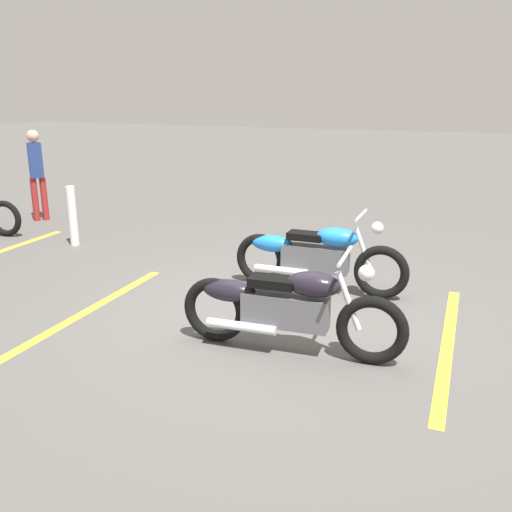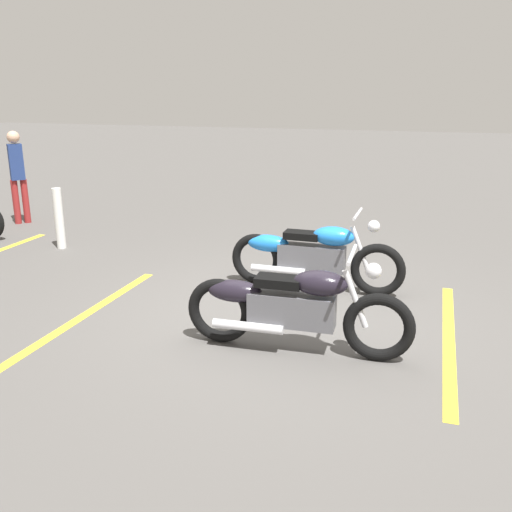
{
  "view_description": "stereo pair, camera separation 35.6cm",
  "coord_description": "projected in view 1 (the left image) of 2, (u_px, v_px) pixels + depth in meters",
  "views": [
    {
      "loc": [
        -1.97,
        5.69,
        2.47
      ],
      "look_at": [
        0.28,
        0.0,
        0.65
      ],
      "focal_mm": 39.66,
      "sensor_mm": 36.0,
      "label": 1
    },
    {
      "loc": [
        -1.63,
        5.81,
        2.47
      ],
      "look_at": [
        0.28,
        0.0,
        0.65
      ],
      "focal_mm": 39.66,
      "sensor_mm": 36.0,
      "label": 2
    }
  ],
  "objects": [
    {
      "name": "ground_plane",
      "position": [
        279.0,
        313.0,
        6.47
      ],
      "size": [
        60.0,
        60.0,
        0.0
      ],
      "primitive_type": "plane",
      "color": "#514F4C"
    },
    {
      "name": "motorcycle_bright_foreground",
      "position": [
        314.0,
        255.0,
        7.07
      ],
      "size": [
        2.23,
        0.62,
        1.04
      ],
      "rotation": [
        0.0,
        0.0,
        3.15
      ],
      "color": "black",
      "rests_on": "ground"
    },
    {
      "name": "motorcycle_dark_foreground",
      "position": [
        284.0,
        307.0,
        5.41
      ],
      "size": [
        2.23,
        0.62,
        1.04
      ],
      "rotation": [
        0.0,
        0.0,
        3.19
      ],
      "color": "black",
      "rests_on": "ground"
    },
    {
      "name": "bystander_secondary",
      "position": [
        37.0,
        171.0,
        10.76
      ],
      "size": [
        0.3,
        0.31,
        1.73
      ],
      "rotation": [
        0.0,
        0.0,
        2.4
      ],
      "color": "maroon",
      "rests_on": "ground"
    },
    {
      "name": "bollard_post",
      "position": [
        73.0,
        216.0,
        9.13
      ],
      "size": [
        0.14,
        0.14,
        0.97
      ],
      "primitive_type": "cylinder",
      "color": "white",
      "rests_on": "ground"
    },
    {
      "name": "parking_stripe_near",
      "position": [
        448.0,
        344.0,
        5.68
      ],
      "size": [
        0.15,
        3.2,
        0.01
      ],
      "primitive_type": "cube",
      "rotation": [
        0.0,
        0.0,
        1.58
      ],
      "color": "yellow",
      "rests_on": "ground"
    },
    {
      "name": "parking_stripe_mid",
      "position": [
        83.0,
        313.0,
        6.45
      ],
      "size": [
        0.15,
        3.2,
        0.01
      ],
      "primitive_type": "cube",
      "rotation": [
        0.0,
        0.0,
        1.58
      ],
      "color": "yellow",
      "rests_on": "ground"
    }
  ]
}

